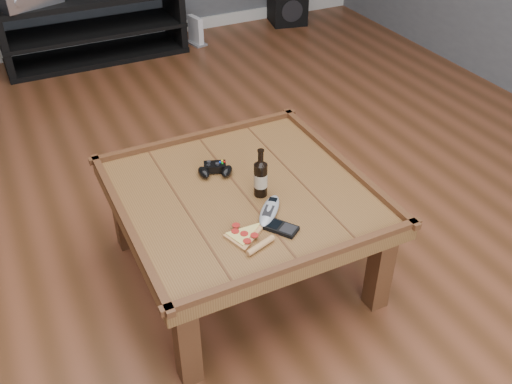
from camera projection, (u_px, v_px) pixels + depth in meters
name	position (u px, v px, depth m)	size (l,w,h in m)	color
ground	(244.00, 272.00, 2.60)	(6.00, 6.00, 0.00)	#4E2B16
baseboard	(90.00, 42.00, 4.74)	(5.00, 0.02, 0.10)	silver
coffee_table	(243.00, 203.00, 2.37)	(1.03, 1.03, 0.48)	brown
media_console	(93.00, 28.00, 4.45)	(1.40, 0.45, 0.50)	black
beer_bottle	(261.00, 177.00, 2.27)	(0.06, 0.06, 0.21)	black
game_controller	(215.00, 170.00, 2.43)	(0.16, 0.14, 0.04)	black
pizza_slice	(247.00, 237.00, 2.09)	(0.20, 0.26, 0.02)	tan
smartphone	(281.00, 228.00, 2.13)	(0.13, 0.14, 0.02)	black
remote_control	(269.00, 210.00, 2.21)	(0.18, 0.19, 0.03)	#979CA5
subwoofer	(287.00, 6.00, 5.17)	(0.36, 0.36, 0.30)	black
game_console	(196.00, 32.00, 4.77)	(0.14, 0.20, 0.23)	slate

